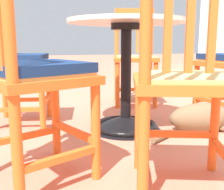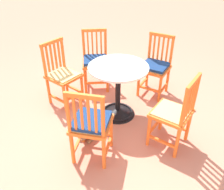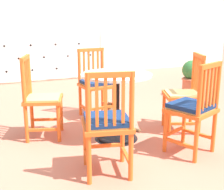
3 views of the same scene
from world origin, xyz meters
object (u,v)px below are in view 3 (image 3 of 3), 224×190
(orange_chair_near_fence, at_px, (184,95))
(tabby_cat, at_px, (115,115))
(orange_chair_at_corner, at_px, (107,124))
(orange_chair_by_planter, at_px, (96,84))
(cafe_table, at_px, (116,114))
(terracotta_planter, at_px, (191,78))
(orange_chair_tucked_in, at_px, (41,99))
(orange_chair_facing_out, at_px, (193,109))

(orange_chair_near_fence, distance_m, tabby_cat, 0.91)
(orange_chair_at_corner, bearing_deg, orange_chair_by_planter, 73.65)
(orange_chair_near_fence, bearing_deg, orange_chair_by_planter, 130.83)
(cafe_table, bearing_deg, orange_chair_at_corner, -119.15)
(orange_chair_near_fence, height_order, terracotta_planter, orange_chair_near_fence)
(cafe_table, height_order, orange_chair_at_corner, orange_chair_at_corner)
(orange_chair_tucked_in, xyz_separation_m, terracotta_planter, (2.66, 0.83, -0.11))
(tabby_cat, bearing_deg, orange_chair_near_fence, -42.21)
(orange_chair_near_fence, height_order, orange_chair_by_planter, same)
(orange_chair_tucked_in, xyz_separation_m, orange_chair_facing_out, (1.28, -0.99, 0.01))
(orange_chair_facing_out, bearing_deg, orange_chair_by_planter, 108.40)
(orange_chair_tucked_in, relative_size, orange_chair_near_fence, 1.00)
(orange_chair_at_corner, distance_m, orange_chair_near_fence, 1.36)
(cafe_table, relative_size, orange_chair_at_corner, 0.83)
(orange_chair_by_planter, height_order, tabby_cat, orange_chair_by_planter)
(orange_chair_facing_out, relative_size, orange_chair_by_planter, 1.00)
(cafe_table, xyz_separation_m, orange_chair_facing_out, (0.54, -0.62, 0.16))
(orange_chair_near_fence, relative_size, terracotta_planter, 1.47)
(orange_chair_tucked_in, height_order, orange_chair_near_fence, same)
(orange_chair_at_corner, distance_m, terracotta_planter, 2.98)
(orange_chair_by_planter, distance_m, tabby_cat, 0.50)
(tabby_cat, bearing_deg, terracotta_planter, 22.74)
(orange_chair_at_corner, xyz_separation_m, tabby_cat, (0.59, 1.18, -0.35))
(orange_chair_near_fence, distance_m, terracotta_planter, 1.68)
(cafe_table, height_order, terracotta_planter, cafe_table)
(orange_chair_facing_out, height_order, tabby_cat, orange_chair_facing_out)
(orange_chair_at_corner, relative_size, orange_chair_by_planter, 1.00)
(orange_chair_tucked_in, xyz_separation_m, orange_chair_at_corner, (0.36, -1.06, 0.01))
(orange_chair_tucked_in, distance_m, terracotta_planter, 2.79)
(orange_chair_facing_out, distance_m, tabby_cat, 1.21)
(orange_chair_at_corner, distance_m, orange_chair_by_planter, 1.57)
(cafe_table, xyz_separation_m, orange_chair_by_planter, (0.06, 0.82, 0.16))
(tabby_cat, bearing_deg, orange_chair_by_planter, 114.13)
(cafe_table, height_order, orange_chair_near_fence, orange_chair_near_fence)
(orange_chair_tucked_in, height_order, orange_chair_at_corner, same)
(tabby_cat, xyz_separation_m, terracotta_planter, (1.71, 0.71, 0.23))
(orange_chair_facing_out, bearing_deg, cafe_table, 131.12)
(orange_chair_facing_out, distance_m, orange_chair_by_planter, 1.52)
(orange_chair_at_corner, distance_m, tabby_cat, 1.37)
(tabby_cat, bearing_deg, orange_chair_tucked_in, -172.89)
(orange_chair_by_planter, bearing_deg, orange_chair_at_corner, -106.35)
(orange_chair_facing_out, height_order, orange_chair_near_fence, same)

